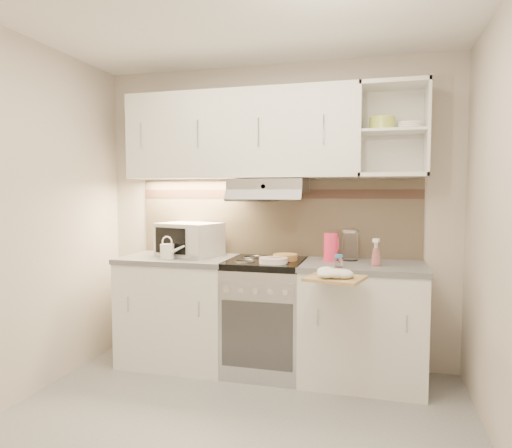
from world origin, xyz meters
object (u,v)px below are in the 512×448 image
Objects in this scene: watering_can at (168,251)px; spray_bottle at (376,254)px; microwave at (189,239)px; plate_stack at (273,260)px; electric_range at (266,316)px; pink_pitcher at (331,247)px; glass_jar at (350,245)px; cutting_board at (335,278)px.

spray_bottle reaches higher than watering_can.
spray_bottle is at bearing 10.33° from microwave.
watering_can is 0.87m from plate_stack.
electric_range is at bearing 122.58° from plate_stack.
spray_bottle is (0.34, -0.16, -0.03)m from pink_pitcher.
microwave is at bearing -177.54° from glass_jar.
pink_pitcher reaches higher than watering_can.
glass_jar is at bearing 12.80° from electric_range.
electric_range is 0.94m from watering_can.
spray_bottle reaches higher than plate_stack.
microwave is 0.82m from plate_stack.
spray_bottle is at bearing -48.84° from glass_jar.
glass_jar is at bearing 16.81° from watering_can.
glass_jar reaches higher than watering_can.
microwave is 1.62× the size of cutting_board.
pink_pitcher reaches higher than plate_stack.
microwave is 2.37× the size of glass_jar.
watering_can is at bearing -179.76° from cutting_board.
cutting_board is (1.36, -0.34, -0.10)m from watering_can.
pink_pitcher is 1.03× the size of spray_bottle.
electric_range is 1.00m from spray_bottle.
plate_stack is (0.87, -0.00, -0.05)m from watering_can.
electric_range is at bearing 9.15° from microwave.
plate_stack is (0.78, -0.23, -0.12)m from microwave.
microwave is 2.63× the size of plate_stack.
glass_jar is 0.68× the size of cutting_board.
microwave is at bearing 163.37° from plate_stack.
pink_pitcher is 0.16m from glass_jar.
plate_stack is 0.60m from cutting_board.
pink_pitcher is at bearing 168.54° from spray_bottle.
watering_can is 1.41m from cutting_board.
microwave reaches higher than pink_pitcher.
plate_stack is 0.48m from pink_pitcher.
electric_range is 3.74× the size of glass_jar.
plate_stack is at bearing -160.79° from spray_bottle.
pink_pitcher is (0.41, 0.23, 0.09)m from plate_stack.
glass_jar is 1.13× the size of spray_bottle.
pink_pitcher is at bearing 15.45° from watering_can.
spray_bottle is at bearing -27.70° from pink_pitcher.
pink_pitcher is 0.62× the size of cutting_board.
cutting_board is at bearing -34.37° from plate_stack.
pink_pitcher is at bearing 29.39° from plate_stack.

